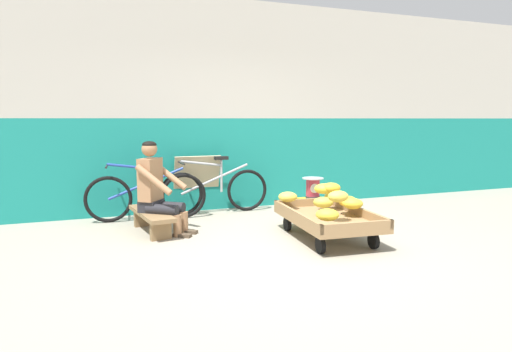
% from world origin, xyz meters
% --- Properties ---
extents(ground_plane, '(80.00, 80.00, 0.00)m').
position_xyz_m(ground_plane, '(0.00, 0.00, 0.00)').
color(ground_plane, gray).
extents(back_wall, '(16.00, 0.30, 3.21)m').
position_xyz_m(back_wall, '(0.00, 2.73, 1.61)').
color(back_wall, '#19847A').
rests_on(back_wall, ground).
extents(banana_cart, '(0.95, 1.50, 0.36)m').
position_xyz_m(banana_cart, '(0.68, 0.42, 0.24)').
color(banana_cart, '#99754C').
rests_on(banana_cart, ground).
extents(banana_pile, '(0.90, 1.38, 0.27)m').
position_xyz_m(banana_pile, '(0.75, 0.51, 0.47)').
color(banana_pile, gold).
rests_on(banana_pile, banana_cart).
extents(low_bench, '(0.45, 1.13, 0.27)m').
position_xyz_m(low_bench, '(-1.21, 1.46, 0.20)').
color(low_bench, olive).
rests_on(low_bench, ground).
extents(vendor_seated, '(0.74, 0.69, 1.14)m').
position_xyz_m(vendor_seated, '(-1.14, 1.41, 0.57)').
color(vendor_seated, '#9E704C').
rests_on(vendor_seated, ground).
extents(plastic_crate, '(0.36, 0.28, 0.30)m').
position_xyz_m(plastic_crate, '(1.01, 1.42, 0.15)').
color(plastic_crate, gold).
rests_on(plastic_crate, ground).
extents(weighing_scale, '(0.30, 0.30, 0.29)m').
position_xyz_m(weighing_scale, '(1.01, 1.42, 0.45)').
color(weighing_scale, '#28282D').
rests_on(weighing_scale, plastic_crate).
extents(bicycle_near_left, '(1.66, 0.48, 0.86)m').
position_xyz_m(bicycle_near_left, '(-1.18, 2.18, 0.35)').
color(bicycle_near_left, black).
rests_on(bicycle_near_left, ground).
extents(bicycle_far_left, '(1.66, 0.48, 0.86)m').
position_xyz_m(bicycle_far_left, '(-0.16, 2.30, 0.35)').
color(bicycle_far_left, black).
rests_on(bicycle_far_left, ground).
extents(sign_board, '(0.70, 0.30, 0.86)m').
position_xyz_m(sign_board, '(-0.38, 2.57, 0.43)').
color(sign_board, '#C6B289').
rests_on(sign_board, ground).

